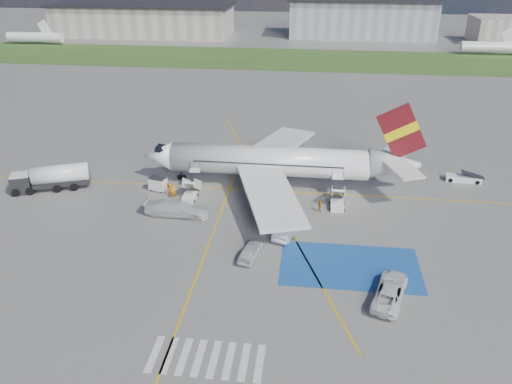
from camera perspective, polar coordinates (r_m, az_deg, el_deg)
ground at (r=55.17m, az=0.04°, el=-5.38°), size 400.00×400.00×0.00m
grass_strip at (r=144.54m, az=4.67°, el=14.89°), size 400.00×30.00×0.01m
taxiway_line_main at (r=65.59m, az=1.28°, el=0.15°), size 120.00×0.20×0.01m
taxiway_line_cross at (r=47.91m, az=-7.48°, el=-11.27°), size 0.20×60.00×0.01m
taxiway_line_diag at (r=65.59m, az=1.28°, el=0.15°), size 20.71×56.45×0.01m
staging_box at (r=51.74m, az=10.68°, el=-8.32°), size 14.00×8.00×0.01m
crosswalk at (r=41.46m, az=-5.69°, el=-18.41°), size 9.00×4.00×0.01m
terminal_west at (r=188.11m, az=-12.66°, el=18.65°), size 60.00×22.00×10.00m
terminal_centre at (r=183.49m, az=11.96°, el=18.84°), size 48.00×18.00×12.00m
airliner at (r=65.87m, az=2.79°, el=3.49°), size 36.81×32.95×11.92m
airstairs_fwd at (r=63.94m, az=-7.51°, el=-0.21°), size 1.90×5.20×3.60m
airstairs_aft at (r=62.24m, az=9.26°, el=-1.13°), size 1.90×5.20×3.60m
fuel_tanker at (r=70.76m, az=-22.33°, el=1.34°), size 9.91×5.76×3.30m
gpu_cart at (r=66.61m, az=-11.15°, el=0.84°), size 2.46×1.90×1.82m
belt_loader at (r=73.75m, az=22.63°, el=1.42°), size 5.06×2.23×1.48m
car_silver_a at (r=51.78m, az=-0.62°, el=-6.78°), size 2.60×4.61×1.48m
car_silver_b at (r=55.51m, az=3.57°, el=-4.23°), size 3.23×5.31×1.65m
van_white_a at (r=47.86m, az=15.11°, el=-10.63°), size 3.94×5.85×2.01m
van_white_b at (r=59.98m, az=-9.04°, el=-1.65°), size 6.04×2.65×2.33m
crew_fwd at (r=64.24m, az=-9.40°, el=0.06°), size 0.78×0.68×1.80m
crew_nose at (r=65.11m, az=-10.01°, el=0.32°), size 0.79×0.93×1.66m
crew_aft at (r=60.69m, az=7.32°, el=-1.55°), size 0.55×1.00×1.62m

